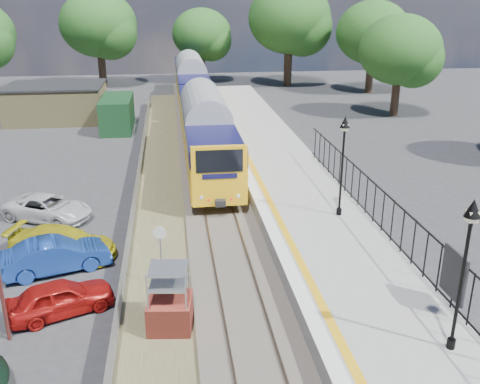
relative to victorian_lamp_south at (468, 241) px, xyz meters
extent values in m
plane|color=#2D2D30|center=(-5.50, 4.00, -4.30)|extent=(120.00, 120.00, 0.00)
cube|color=#473F38|center=(-5.50, 14.00, -4.20)|extent=(3.40, 80.00, 0.20)
cube|color=#4C472D|center=(-8.40, 12.00, -4.27)|extent=(2.60, 70.00, 0.06)
cube|color=brown|center=(-6.22, 14.00, -4.08)|extent=(0.07, 80.00, 0.14)
cube|color=brown|center=(-4.78, 14.00, -4.08)|extent=(0.07, 80.00, 0.14)
cube|color=gray|center=(-1.30, 12.00, -3.85)|extent=(5.00, 70.00, 0.90)
cube|color=silver|center=(-3.55, 12.00, -3.39)|extent=(0.50, 70.00, 0.01)
cube|color=#F0AE15|center=(-3.05, 12.00, -3.39)|extent=(0.30, 70.00, 0.01)
cylinder|color=black|center=(0.00, 0.00, -3.25)|extent=(0.24, 0.24, 0.30)
cylinder|color=black|center=(0.00, 0.00, -1.40)|extent=(0.10, 0.10, 3.70)
cube|color=black|center=(0.00, 0.00, 0.55)|extent=(0.08, 0.08, 0.30)
cube|color=beige|center=(0.00, 0.00, 0.72)|extent=(0.26, 0.26, 0.30)
cone|color=black|center=(0.00, 0.00, 0.95)|extent=(0.44, 0.44, 0.50)
cylinder|color=black|center=(-0.20, 10.00, -3.25)|extent=(0.24, 0.24, 0.30)
cylinder|color=black|center=(-0.20, 10.00, -1.40)|extent=(0.10, 0.10, 3.70)
cube|color=black|center=(-0.20, 10.00, 0.55)|extent=(0.08, 0.08, 0.30)
cube|color=beige|center=(-0.20, 10.00, 0.72)|extent=(0.26, 0.26, 0.30)
cone|color=black|center=(-0.20, 10.00, 0.95)|extent=(0.44, 0.44, 0.50)
cube|color=black|center=(1.05, 6.50, -1.65)|extent=(0.05, 26.00, 0.05)
cube|color=black|center=(1.00, 2.00, -2.20)|extent=(0.08, 1.40, 1.60)
cube|color=#958854|center=(-17.50, 36.00, -2.80)|extent=(8.00, 6.00, 3.00)
cube|color=black|center=(-17.50, 36.00, -1.25)|extent=(8.20, 6.20, 0.15)
cube|color=#153B1D|center=(-12.00, 32.00, -3.00)|extent=(2.40, 6.00, 2.60)
cylinder|color=#332319|center=(-15.50, 54.00, -2.37)|extent=(0.88, 0.88, 3.85)
ellipsoid|color=#20531B|center=(-15.50, 54.00, 2.85)|extent=(8.80, 8.80, 7.48)
cylinder|color=#332319|center=(-3.50, 56.00, -2.72)|extent=(0.72, 0.72, 3.15)
ellipsoid|color=#20531B|center=(-3.50, 56.00, 1.55)|extent=(7.20, 7.20, 6.12)
cylinder|color=#332319|center=(6.50, 52.00, -2.20)|extent=(0.96, 0.96, 4.20)
ellipsoid|color=#20531B|center=(6.50, 52.00, 3.50)|extent=(9.60, 9.60, 8.16)
cylinder|color=#332319|center=(14.50, 46.00, -2.55)|extent=(0.80, 0.80, 3.50)
ellipsoid|color=#20531B|center=(14.50, 46.00, 2.20)|extent=(8.00, 8.00, 6.80)
cylinder|color=#332319|center=(12.50, 34.00, -2.72)|extent=(0.72, 0.72, 3.15)
ellipsoid|color=#20531B|center=(12.50, 34.00, 1.55)|extent=(7.20, 7.20, 6.12)
cube|color=#F0AE15|center=(-5.50, 22.32, -2.61)|extent=(2.80, 20.00, 1.90)
cube|color=#11113E|center=(-5.50, 22.32, -1.31)|extent=(2.82, 20.00, 0.90)
cube|color=black|center=(-5.50, 22.32, -1.31)|extent=(2.82, 18.00, 0.70)
cube|color=black|center=(-5.50, 22.32, -3.79)|extent=(2.00, 18.00, 0.45)
cube|color=#F0AE15|center=(-5.50, 42.92, -2.61)|extent=(2.80, 20.00, 1.90)
cube|color=#11113E|center=(-5.50, 42.92, -1.31)|extent=(2.82, 20.00, 0.90)
cube|color=black|center=(-5.50, 42.92, -1.31)|extent=(2.82, 18.00, 0.70)
cube|color=black|center=(-5.50, 42.92, -3.79)|extent=(2.00, 18.00, 0.45)
cube|color=black|center=(-5.50, 12.11, -1.26)|extent=(2.24, 0.04, 1.10)
cube|color=maroon|center=(-8.00, 3.35, -3.75)|extent=(1.58, 1.58, 1.09)
cylinder|color=#999EA3|center=(-8.28, 6.11, -3.17)|extent=(0.06, 0.06, 2.26)
cylinder|color=silver|center=(-8.28, 6.06, -2.04)|extent=(0.50, 0.15, 0.51)
imported|color=#9F120E|center=(-11.75, 4.73, -3.68)|extent=(3.91, 2.76, 1.24)
imported|color=navy|center=(-12.46, 7.91, -3.61)|extent=(4.40, 2.66, 1.37)
imported|color=gold|center=(-12.42, 9.08, -3.64)|extent=(4.84, 3.06, 1.31)
imported|color=silver|center=(-13.87, 13.31, -3.69)|extent=(4.84, 3.75, 1.22)
camera|label=1|loc=(-7.68, -11.94, 6.17)|focal=40.00mm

